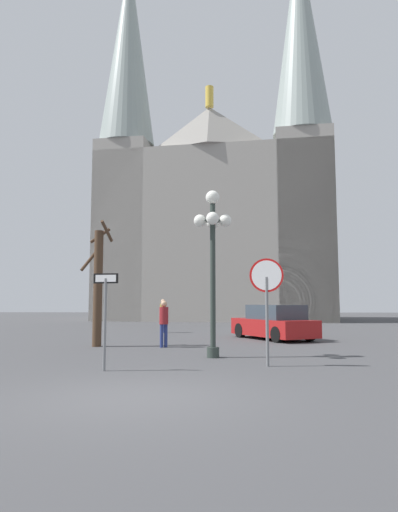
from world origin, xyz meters
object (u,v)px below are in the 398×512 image
at_px(parked_car_near_red, 274,323).
at_px(pedestrian_walking, 164,319).
at_px(cathedral, 215,201).
at_px(bare_tree, 98,284).
at_px(street_lamp, 213,243).
at_px(pedestrian_standing, 163,312).
at_px(stop_sign, 267,289).
at_px(one_way_arrow_sign, 105,309).

relative_size(parked_car_near_red, pedestrian_walking, 2.76).
distance_m(cathedral, pedestrian_walking, 25.99).
bearing_deg(cathedral, bare_tree, -100.27).
height_order(street_lamp, pedestrian_standing, street_lamp).
xyz_separation_m(stop_sign, pedestrian_walking, (-3.16, 4.58, -0.94)).
distance_m(one_way_arrow_sign, parked_car_near_red, 10.45).
bearing_deg(parked_car_near_red, pedestrian_walking, -140.45).
height_order(stop_sign, one_way_arrow_sign, stop_sign).
relative_size(stop_sign, pedestrian_walking, 1.65).
bearing_deg(one_way_arrow_sign, pedestrian_walking, 81.97).
height_order(cathedral, bare_tree, cathedral).
bearing_deg(stop_sign, pedestrian_standing, 108.59).
xyz_separation_m(bare_tree, pedestrian_standing, (1.54, 7.37, -1.20)).
distance_m(cathedral, parked_car_near_red, 22.90).
height_order(one_way_arrow_sign, parked_car_near_red, one_way_arrow_sign).
bearing_deg(pedestrian_walking, parked_car_near_red, 39.55).
xyz_separation_m(cathedral, parked_car_near_red, (2.53, -20.41, -10.06)).
xyz_separation_m(cathedral, one_way_arrow_sign, (-2.61, -29.48, -9.31)).
xyz_separation_m(one_way_arrow_sign, parked_car_near_red, (5.14, 9.07, -0.75)).
bearing_deg(bare_tree, cathedral, 79.73).
bearing_deg(parked_car_near_red, stop_sign, -98.35).
xyz_separation_m(stop_sign, pedestrian_standing, (-4.10, 12.19, -0.88)).
bearing_deg(stop_sign, one_way_arrow_sign, -167.35).
xyz_separation_m(one_way_arrow_sign, pedestrian_standing, (-0.16, 13.07, -0.39)).
bearing_deg(pedestrian_walking, cathedral, 85.62).
height_order(street_lamp, pedestrian_walking, street_lamp).
bearing_deg(street_lamp, stop_sign, -51.34).
xyz_separation_m(bare_tree, pedestrian_walking, (2.47, -0.24, -1.26)).
distance_m(one_way_arrow_sign, pedestrian_walking, 5.54).
relative_size(street_lamp, parked_car_near_red, 1.09).
relative_size(cathedral, street_lamp, 7.05).
height_order(one_way_arrow_sign, street_lamp, street_lamp).
bearing_deg(pedestrian_walking, bare_tree, 174.56).
relative_size(stop_sign, one_way_arrow_sign, 1.19).
bearing_deg(one_way_arrow_sign, street_lamp, 45.78).
relative_size(one_way_arrow_sign, pedestrian_walking, 1.39).
relative_size(street_lamp, pedestrian_standing, 2.84).
height_order(one_way_arrow_sign, bare_tree, bare_tree).
bearing_deg(one_way_arrow_sign, pedestrian_standing, 90.71).
xyz_separation_m(cathedral, stop_sign, (1.32, -28.60, -8.81)).
bearing_deg(one_way_arrow_sign, stop_sign, 12.65).
xyz_separation_m(street_lamp, pedestrian_walking, (-1.78, 2.85, -2.35)).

